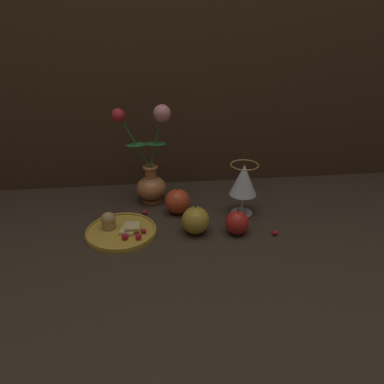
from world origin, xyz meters
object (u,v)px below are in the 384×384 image
Objects in this scene: plate_with_pastries at (120,230)px; apple_near_glass at (178,201)px; apple_beside_vase at (237,223)px; vase at (151,172)px; apple_at_table_edge at (196,220)px; wine_glass at (243,181)px.

plate_with_pastries is 0.21m from apple_near_glass.
apple_near_glass is (0.18, 0.11, 0.03)m from plate_with_pastries.
apple_beside_vase is (0.34, -0.03, 0.02)m from plate_with_pastries.
plate_with_pastries is (-0.10, -0.20, -0.09)m from vase.
vase is 0.14m from apple_near_glass.
apple_near_glass is (-0.16, 0.14, 0.01)m from apple_beside_vase.
apple_near_glass reaches higher than plate_with_pastries.
vase is 3.54× the size of apple_at_table_edge.
apple_beside_vase is at bearing -109.86° from wine_glass.
apple_near_glass is at bearing 138.54° from apple_beside_vase.
apple_near_glass is (0.08, -0.09, -0.07)m from vase.
plate_with_pastries is at bearing -148.75° from apple_near_glass.
apple_beside_vase is at bearing -41.46° from apple_near_glass.
vase reaches higher than apple_near_glass.
plate_with_pastries is 2.52× the size of apple_beside_vase.
apple_beside_vase is at bearing -8.10° from apple_at_table_edge.
vase is at bearing 119.76° from apple_at_table_edge.
apple_beside_vase is (0.24, -0.23, -0.07)m from vase.
vase is 0.24m from plate_with_pastries.
apple_beside_vase is (-0.04, -0.12, -0.08)m from wine_glass.
vase is 0.34m from apple_beside_vase.
wine_glass is 1.82× the size of apple_near_glass.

